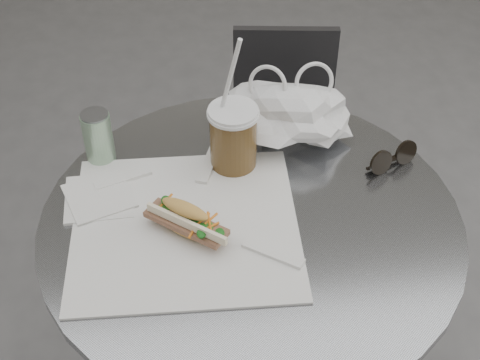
{
  "coord_description": "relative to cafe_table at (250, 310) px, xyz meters",
  "views": [
    {
      "loc": [
        -0.12,
        -0.63,
        1.6
      ],
      "look_at": [
        -0.01,
        0.25,
        0.79
      ],
      "focal_mm": 50.0,
      "sensor_mm": 36.0,
      "label": 1
    }
  ],
  "objects": [
    {
      "name": "banh_mi",
      "position": [
        -0.12,
        -0.03,
        0.31
      ],
      "size": [
        0.19,
        0.18,
        0.06
      ],
      "rotation": [
        0.0,
        0.0,
        -0.67
      ],
      "color": "tan",
      "rests_on": "sandwich_paper"
    },
    {
      "name": "napkin_stack",
      "position": [
        -0.27,
        0.08,
        0.28
      ],
      "size": [
        0.15,
        0.15,
        0.01
      ],
      "color": "white",
      "rests_on": "cafe_table"
    },
    {
      "name": "sunglasses",
      "position": [
        0.29,
        0.11,
        0.29
      ],
      "size": [
        0.11,
        0.06,
        0.05
      ],
      "rotation": [
        0.0,
        0.0,
        0.4
      ],
      "color": "black",
      "rests_on": "cafe_table"
    },
    {
      "name": "chair_far",
      "position": [
        0.18,
        0.61,
        -0.15
      ],
      "size": [
        0.37,
        0.39,
        0.69
      ],
      "rotation": [
        0.0,
        0.0,
        3.0
      ],
      "color": "#303033",
      "rests_on": "ground"
    },
    {
      "name": "sandwich_paper",
      "position": [
        -0.12,
        -0.01,
        0.28
      ],
      "size": [
        0.41,
        0.39,
        0.0
      ],
      "primitive_type": "cube",
      "rotation": [
        0.0,
        0.0,
        -0.04
      ],
      "color": "white",
      "rests_on": "cafe_table"
    },
    {
      "name": "iced_coffee",
      "position": [
        -0.01,
        0.15,
        0.34
      ],
      "size": [
        0.1,
        0.1,
        0.28
      ],
      "color": "brown",
      "rests_on": "cafe_table"
    },
    {
      "name": "cafe_table",
      "position": [
        0.0,
        0.0,
        0.0
      ],
      "size": [
        0.76,
        0.76,
        0.74
      ],
      "color": "slate",
      "rests_on": "ground"
    },
    {
      "name": "plastic_bag",
      "position": [
        0.11,
        0.22,
        0.33
      ],
      "size": [
        0.26,
        0.22,
        0.11
      ],
      "primitive_type": null,
      "rotation": [
        0.0,
        0.0,
        -0.22
      ],
      "color": "white",
      "rests_on": "cafe_table"
    },
    {
      "name": "drink_can",
      "position": [
        -0.27,
        0.2,
        0.33
      ],
      "size": [
        0.06,
        0.06,
        0.11
      ],
      "color": "#5A9B60",
      "rests_on": "cafe_table"
    }
  ]
}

